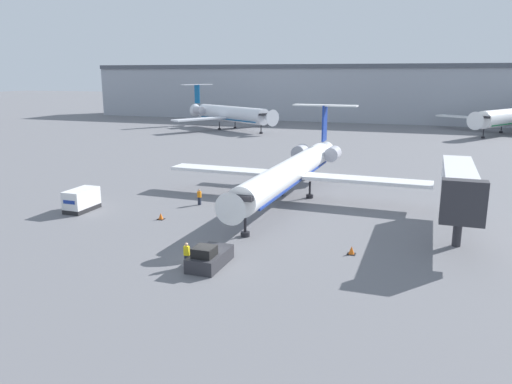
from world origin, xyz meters
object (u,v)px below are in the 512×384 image
at_px(airplane_main, 293,170).
at_px(traffic_cone_left, 161,216).
at_px(pushback_tug, 210,257).
at_px(worker_by_wing, 199,197).
at_px(traffic_cone_right, 352,250).
at_px(jet_bridge, 459,185).
at_px(luggage_cart, 82,200).
at_px(airplane_parked_far_right, 512,117).
at_px(worker_near_tug, 187,254).
at_px(airplane_parked_far_left, 229,114).

xyz_separation_m(airplane_main, traffic_cone_left, (-9.84, -12.27, -2.98)).
xyz_separation_m(pushback_tug, worker_by_wing, (-8.28, 15.61, 0.26)).
bearing_deg(airplane_main, traffic_cone_right, -60.17).
xyz_separation_m(worker_by_wing, jet_bridge, (25.55, -1.84, 3.56)).
height_order(airplane_main, traffic_cone_right, airplane_main).
bearing_deg(luggage_cart, traffic_cone_left, -0.76).
relative_size(worker_by_wing, traffic_cone_left, 2.66).
bearing_deg(traffic_cone_right, jet_bridge, 45.44).
bearing_deg(luggage_cart, worker_by_wing, 30.49).
distance_m(pushback_tug, airplane_parked_far_right, 102.65).
relative_size(airplane_main, airplane_parked_far_right, 1.02).
distance_m(airplane_main, worker_by_wing, 10.85).
height_order(luggage_cart, worker_by_wing, luggage_cart).
bearing_deg(pushback_tug, worker_near_tug, -153.12).
bearing_deg(luggage_cart, airplane_main, 32.48).
bearing_deg(jet_bridge, luggage_cart, -173.22).
height_order(airplane_main, jet_bridge, airplane_main).
relative_size(luggage_cart, worker_by_wing, 2.21).
xyz_separation_m(traffic_cone_left, jet_bridge, (26.70, 4.40, 4.16)).
distance_m(luggage_cart, traffic_cone_left, 9.28).
bearing_deg(worker_near_tug, pushback_tug, 26.88).
distance_m(worker_near_tug, worker_by_wing, 17.72).
distance_m(airplane_main, pushback_tug, 21.81).
xyz_separation_m(airplane_main, worker_near_tug, (-1.89, -22.39, -2.30)).
relative_size(worker_by_wing, traffic_cone_right, 2.58).
height_order(traffic_cone_left, jet_bridge, jet_bridge).
bearing_deg(airplane_main, jet_bridge, -25.03).
xyz_separation_m(airplane_main, airplane_parked_far_left, (-33.69, 63.82, 0.62)).
height_order(airplane_parked_far_right, jet_bridge, airplane_parked_far_right).
relative_size(traffic_cone_right, jet_bridge, 0.04).
height_order(traffic_cone_right, airplane_parked_far_left, airplane_parked_far_left).
xyz_separation_m(airplane_parked_far_left, jet_bridge, (50.56, -71.69, 0.56)).
relative_size(airplane_parked_far_left, airplane_parked_far_right, 0.91).
bearing_deg(traffic_cone_left, airplane_parked_far_right, 64.76).
bearing_deg(worker_by_wing, traffic_cone_right, -28.81).
relative_size(luggage_cart, worker_near_tug, 2.05).
relative_size(pushback_tug, jet_bridge, 0.29).
height_order(luggage_cart, traffic_cone_right, luggage_cart).
distance_m(pushback_tug, worker_by_wing, 17.67).
bearing_deg(worker_near_tug, airplane_parked_far_right, 71.13).
xyz_separation_m(worker_near_tug, traffic_cone_left, (-7.96, 10.12, -0.68)).
xyz_separation_m(worker_near_tug, jet_bridge, (18.75, 14.51, 3.47)).
xyz_separation_m(luggage_cart, worker_near_tug, (17.19, -10.24, -0.14)).
distance_m(luggage_cart, traffic_cone_right, 28.39).
bearing_deg(worker_near_tug, airplane_parked_far_left, 110.25).
bearing_deg(worker_by_wing, jet_bridge, -4.12).
bearing_deg(traffic_cone_right, airplane_main, 119.83).
bearing_deg(worker_near_tug, worker_by_wing, 112.59).
relative_size(pushback_tug, traffic_cone_right, 6.44).
distance_m(airplane_main, worker_near_tug, 22.59).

